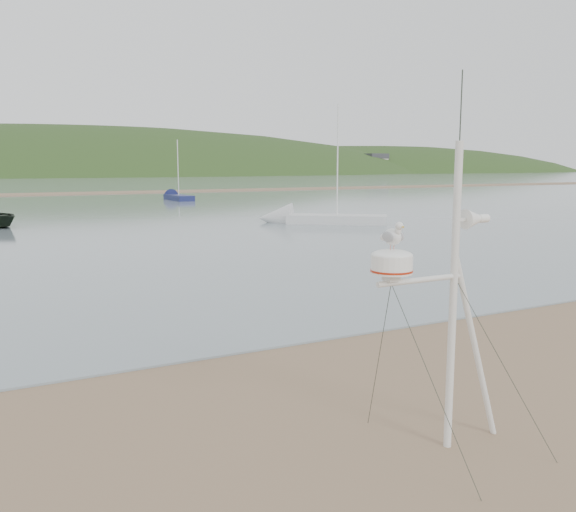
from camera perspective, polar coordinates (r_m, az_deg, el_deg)
name	(u,v)px	position (r m, az deg, el deg)	size (l,w,h in m)	color
ground	(190,488)	(7.00, -9.14, -20.67)	(560.00, 560.00, 0.00)	brown
hill_ridge	(28,229)	(242.77, -23.16, 2.36)	(620.00, 180.00, 80.00)	#213817
mast_rig	(450,363)	(7.57, 14.90, -9.64)	(1.98, 2.11, 4.46)	silver
sailboat_white_near	(302,218)	(35.73, 1.31, 3.53)	(7.11, 6.00, 7.46)	silver
sailboat_blue_far	(173,197)	(61.53, -10.67, 5.47)	(1.66, 6.32, 6.28)	#151B4C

